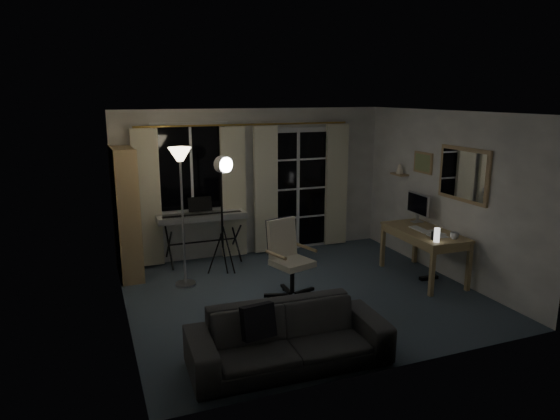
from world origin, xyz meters
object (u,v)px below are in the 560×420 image
object	(u,v)px
office_chair	(286,252)
sofa	(288,328)
studio_light	(223,178)
torchiere_lamp	(181,176)
bookshelf	(124,216)
mug	(454,235)
keyboard_piano	(202,218)
monitor	(418,205)
desk	(424,237)

from	to	relation	value
office_chair	sofa	size ratio (longest dim) A/B	0.52
studio_light	torchiere_lamp	bearing A→B (deg)	173.71
bookshelf	office_chair	distance (m)	2.47
bookshelf	office_chair	xyz separation A→B (m)	(1.90, -1.55, -0.29)
studio_light	office_chair	xyz separation A→B (m)	(0.54, -1.08, -0.84)
mug	bookshelf	bearing A→B (deg)	152.41
sofa	torchiere_lamp	bearing A→B (deg)	105.02
studio_light	mug	xyz separation A→B (m)	(2.74, -1.67, -0.68)
sofa	keyboard_piano	bearing A→B (deg)	94.52
keyboard_piano	office_chair	xyz separation A→B (m)	(0.75, -1.64, -0.14)
monitor	sofa	world-z (taller)	monitor
bookshelf	mug	bearing A→B (deg)	-29.73
desk	keyboard_piano	bearing A→B (deg)	150.67
torchiere_lamp	sofa	xyz separation A→B (m)	(0.55, -2.47, -1.17)
office_chair	desk	world-z (taller)	office_chair
desk	mug	xyz separation A→B (m)	(0.10, -0.50, 0.15)
bookshelf	studio_light	world-z (taller)	bookshelf
keyboard_piano	office_chair	world-z (taller)	keyboard_piano
bookshelf	keyboard_piano	world-z (taller)	bookshelf
mug	sofa	xyz separation A→B (m)	(-2.83, -1.01, -0.38)
mug	sofa	distance (m)	3.02
torchiere_lamp	sofa	size ratio (longest dim) A/B	0.97
desk	monitor	size ratio (longest dim) A/B	2.63
bookshelf	mug	xyz separation A→B (m)	(4.10, -2.14, -0.13)
studio_light	sofa	xyz separation A→B (m)	(-0.09, -2.68, -1.06)
studio_light	office_chair	bearing A→B (deg)	-88.09
keyboard_piano	bookshelf	bearing A→B (deg)	-175.27
torchiere_lamp	studio_light	distance (m)	0.68
office_chair	mug	distance (m)	2.28
keyboard_piano	studio_light	distance (m)	0.92
torchiere_lamp	bookshelf	bearing A→B (deg)	136.70
office_chair	monitor	size ratio (longest dim) A/B	2.02
studio_light	bookshelf	bearing A→B (deg)	136.19
sofa	bookshelf	bearing A→B (deg)	114.47
office_chair	mug	bearing A→B (deg)	-32.40
bookshelf	monitor	bearing A→B (deg)	-18.01
studio_light	desk	distance (m)	3.00
keyboard_piano	monitor	size ratio (longest dim) A/B	2.67
bookshelf	studio_light	xyz separation A→B (m)	(1.36, -0.47, 0.54)
torchiere_lamp	studio_light	size ratio (longest dim) A/B	1.07
mug	sofa	bearing A→B (deg)	-160.39
studio_light	mug	distance (m)	3.28
bookshelf	desk	size ratio (longest dim) A/B	1.41
keyboard_piano	studio_light	size ratio (longest dim) A/B	0.76
torchiere_lamp	office_chair	distance (m)	1.74
office_chair	desk	bearing A→B (deg)	-19.85
desk	mug	distance (m)	0.53
monitor	mug	distance (m)	0.98
keyboard_piano	mug	distance (m)	3.70
bookshelf	torchiere_lamp	bearing A→B (deg)	-45.44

